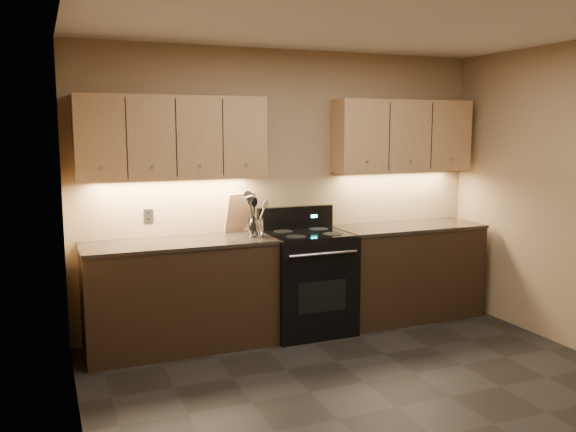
# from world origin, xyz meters

# --- Properties ---
(floor) EXTENTS (4.00, 4.00, 0.00)m
(floor) POSITION_xyz_m (0.00, 0.00, 0.00)
(floor) COLOR black
(floor) RESTS_ON ground
(ceiling) EXTENTS (4.00, 4.00, 0.00)m
(ceiling) POSITION_xyz_m (0.00, 0.00, 2.60)
(ceiling) COLOR silver
(ceiling) RESTS_ON wall_back
(wall_back) EXTENTS (4.00, 0.04, 2.60)m
(wall_back) POSITION_xyz_m (0.00, 2.00, 1.30)
(wall_back) COLOR tan
(wall_back) RESTS_ON ground
(wall_left) EXTENTS (0.04, 4.00, 2.60)m
(wall_left) POSITION_xyz_m (-2.00, 0.00, 1.30)
(wall_left) COLOR tan
(wall_left) RESTS_ON ground
(counter_left) EXTENTS (1.62, 0.62, 0.93)m
(counter_left) POSITION_xyz_m (-1.10, 1.70, 0.47)
(counter_left) COLOR black
(counter_left) RESTS_ON ground
(counter_right) EXTENTS (1.46, 0.62, 0.93)m
(counter_right) POSITION_xyz_m (1.18, 1.70, 0.47)
(counter_right) COLOR black
(counter_right) RESTS_ON ground
(stove) EXTENTS (0.76, 0.68, 1.14)m
(stove) POSITION_xyz_m (0.08, 1.68, 0.48)
(stove) COLOR black
(stove) RESTS_ON ground
(upper_cab_left) EXTENTS (1.60, 0.30, 0.70)m
(upper_cab_left) POSITION_xyz_m (-1.10, 1.85, 1.80)
(upper_cab_left) COLOR tan
(upper_cab_left) RESTS_ON wall_back
(upper_cab_right) EXTENTS (1.44, 0.30, 0.70)m
(upper_cab_right) POSITION_xyz_m (1.18, 1.85, 1.80)
(upper_cab_right) COLOR tan
(upper_cab_right) RESTS_ON wall_back
(outlet_plate) EXTENTS (0.08, 0.01, 0.12)m
(outlet_plate) POSITION_xyz_m (-1.30, 1.99, 1.12)
(outlet_plate) COLOR #B2B5BA
(outlet_plate) RESTS_ON wall_back
(utensil_crock) EXTENTS (0.15, 0.15, 0.17)m
(utensil_crock) POSITION_xyz_m (-0.42, 1.67, 1.01)
(utensil_crock) COLOR white
(utensil_crock) RESTS_ON counter_left
(cutting_board) EXTENTS (0.31, 0.20, 0.37)m
(cutting_board) POSITION_xyz_m (-0.48, 1.95, 1.11)
(cutting_board) COLOR tan
(cutting_board) RESTS_ON counter_left
(wooden_spoon) EXTENTS (0.19, 0.08, 0.32)m
(wooden_spoon) POSITION_xyz_m (-0.44, 1.68, 1.11)
(wooden_spoon) COLOR tan
(wooden_spoon) RESTS_ON utensil_crock
(black_spoon) EXTENTS (0.07, 0.11, 0.34)m
(black_spoon) POSITION_xyz_m (-0.43, 1.68, 1.11)
(black_spoon) COLOR black
(black_spoon) RESTS_ON utensil_crock
(black_turner) EXTENTS (0.16, 0.13, 0.36)m
(black_turner) POSITION_xyz_m (-0.42, 1.65, 1.12)
(black_turner) COLOR black
(black_turner) RESTS_ON utensil_crock
(steel_spatula) EXTENTS (0.20, 0.16, 0.40)m
(steel_spatula) POSITION_xyz_m (-0.39, 1.68, 1.14)
(steel_spatula) COLOR silver
(steel_spatula) RESTS_ON utensil_crock
(steel_skimmer) EXTENTS (0.19, 0.15, 0.40)m
(steel_skimmer) POSITION_xyz_m (-0.38, 1.66, 1.14)
(steel_skimmer) COLOR silver
(steel_skimmer) RESTS_ON utensil_crock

